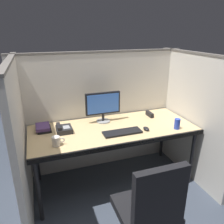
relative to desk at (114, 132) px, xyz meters
The scene contains 14 objects.
ground_plane 0.75m from the desk, 90.00° to the right, with size 8.00×8.00×0.00m, color #383F4C.
cubicle_partition_rear 0.47m from the desk, 90.00° to the left, with size 2.21×0.06×1.57m.
cubicle_partition_left 1.00m from the desk, behind, with size 0.06×1.41×1.57m.
cubicle_partition_right 1.00m from the desk, ahead, with size 0.06×1.41×1.57m.
desk is the anchor object (origin of this frame).
office_chair 1.09m from the desk, 94.95° to the right, with size 0.52×0.52×0.97m.
monitor_center 0.36m from the desk, 103.35° to the left, with size 0.43×0.17×0.37m.
keyboard_main 0.17m from the desk, 73.40° to the right, with size 0.43×0.15×0.02m, color black.
computer_mouse 0.38m from the desk, 26.60° to the right, with size 0.06×0.10×0.04m.
book_stack 0.81m from the desk, 164.30° to the left, with size 0.16×0.22×0.06m.
red_stapler 0.62m from the desk, 19.40° to the left, with size 0.04×0.15×0.06m, color black.
soda_can 0.73m from the desk, 20.19° to the right, with size 0.07×0.07×0.12m, color #263FB2.
coffee_mug 0.70m from the desk, 163.90° to the right, with size 0.13×0.08×0.09m.
desk_phone 0.57m from the desk, behind, with size 0.17×0.19×0.09m.
Camera 1 is at (-0.80, -1.92, 1.82)m, focal length 35.67 mm.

